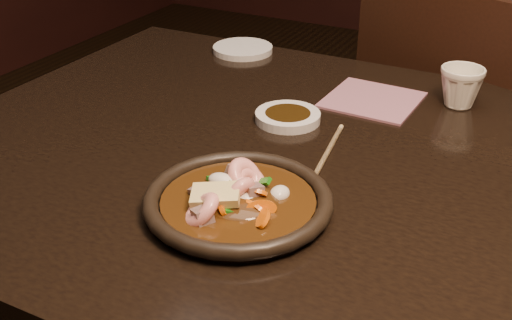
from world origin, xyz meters
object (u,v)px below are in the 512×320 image
at_px(table, 427,233).
at_px(tea_cup, 461,86).
at_px(plate, 238,202).
at_px(chair, 453,155).

relative_size(table, tea_cup, 20.66).
bearing_deg(plate, chair, 79.43).
xyz_separation_m(table, tea_cup, (-0.03, 0.30, 0.12)).
bearing_deg(chair, plate, 99.64).
xyz_separation_m(table, chair, (-0.07, 0.61, -0.18)).
bearing_deg(table, plate, -141.02).
bearing_deg(plate, tea_cup, 68.95).
bearing_deg(table, tea_cup, 95.93).
bearing_deg(tea_cup, table, -84.07).
height_order(table, plate, plate).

